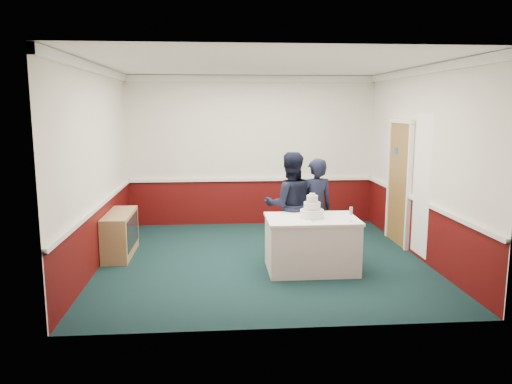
{
  "coord_description": "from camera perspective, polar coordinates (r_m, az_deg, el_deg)",
  "views": [
    {
      "loc": [
        -0.71,
        -7.56,
        2.37
      ],
      "look_at": [
        -0.11,
        -0.1,
        1.1
      ],
      "focal_mm": 35.0,
      "sensor_mm": 36.0,
      "label": 1
    }
  ],
  "objects": [
    {
      "name": "cake_knife",
      "position": [
        7.1,
        6.47,
        -3.27
      ],
      "size": [
        0.02,
        0.22,
        0.0
      ],
      "primitive_type": "cube",
      "rotation": [
        0.0,
        0.0,
        -0.01
      ],
      "color": "silver",
      "rests_on": "cake_table"
    },
    {
      "name": "person_woman",
      "position": [
        7.96,
        6.78,
        -1.85
      ],
      "size": [
        0.65,
        0.5,
        1.59
      ],
      "primitive_type": "imported",
      "rotation": [
        0.0,
        0.0,
        3.37
      ],
      "color": "black",
      "rests_on": "ground"
    },
    {
      "name": "person_man",
      "position": [
        7.89,
        3.91,
        -1.53
      ],
      "size": [
        0.83,
        0.65,
        1.69
      ],
      "primitive_type": "imported",
      "rotation": [
        0.0,
        0.0,
        3.15
      ],
      "color": "black",
      "rests_on": "ground"
    },
    {
      "name": "wedding_cake",
      "position": [
        7.27,
        6.42,
        -2.09
      ],
      "size": [
        0.35,
        0.35,
        0.36
      ],
      "color": "white",
      "rests_on": "cake_table"
    },
    {
      "name": "ground",
      "position": [
        7.95,
        0.77,
        -7.7
      ],
      "size": [
        5.0,
        5.0,
        0.0
      ],
      "primitive_type": "plane",
      "color": "black",
      "rests_on": "ground"
    },
    {
      "name": "champagne_flute",
      "position": [
        7.11,
        10.81,
        -2.24
      ],
      "size": [
        0.05,
        0.05,
        0.21
      ],
      "color": "silver",
      "rests_on": "cake_table"
    },
    {
      "name": "cake_table",
      "position": [
        7.39,
        6.34,
        -5.88
      ],
      "size": [
        1.32,
        0.92,
        0.79
      ],
      "color": "white",
      "rests_on": "ground"
    },
    {
      "name": "sideboard",
      "position": [
        8.38,
        -15.25,
        -4.65
      ],
      "size": [
        0.41,
        1.2,
        0.7
      ],
      "color": "#9A6D4A",
      "rests_on": "ground"
    },
    {
      "name": "room_shell",
      "position": [
        8.22,
        0.95,
        6.82
      ],
      "size": [
        5.0,
        5.0,
        3.0
      ],
      "color": "silver",
      "rests_on": "ground"
    }
  ]
}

